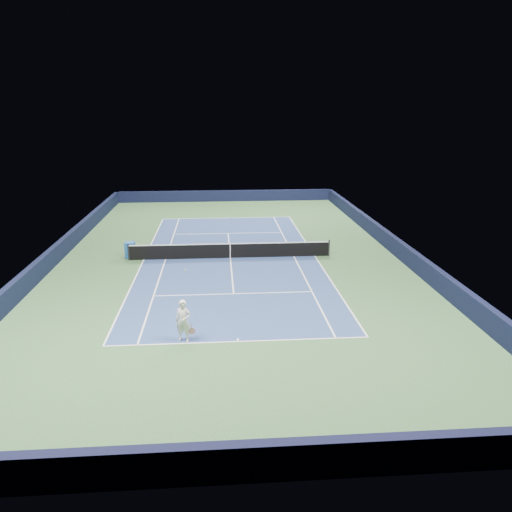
{
  "coord_description": "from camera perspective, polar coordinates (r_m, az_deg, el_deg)",
  "views": [
    {
      "loc": [
        -0.68,
        -30.61,
        9.38
      ],
      "look_at": [
        1.42,
        -3.0,
        1.0
      ],
      "focal_mm": 35.0,
      "sensor_mm": 36.0,
      "label": 1
    }
  ],
  "objects": [
    {
      "name": "service_line_far",
      "position": [
        38.18,
        -3.21,
        2.6
      ],
      "size": [
        8.23,
        0.08,
        0.0
      ],
      "primitive_type": "cube",
      "color": "white",
      "rests_on": "ground"
    },
    {
      "name": "service_line_near",
      "position": [
        25.97,
        -2.57,
        -4.33
      ],
      "size": [
        8.23,
        0.08,
        0.0
      ],
      "primitive_type": "cube",
      "color": "white",
      "rests_on": "ground"
    },
    {
      "name": "sideline_singles_right",
      "position": [
        32.37,
        4.35,
        -0.04
      ],
      "size": [
        0.08,
        23.77,
        0.0
      ],
      "primitive_type": "cube",
      "color": "white",
      "rests_on": "ground"
    },
    {
      "name": "ground",
      "position": [
        32.02,
        -2.95,
        -0.22
      ],
      "size": [
        40.0,
        40.0,
        0.0
      ],
      "primitive_type": "plane",
      "color": "#335830",
      "rests_on": "ground"
    },
    {
      "name": "sideline_doubles_right",
      "position": [
        32.6,
        6.73,
        0.01
      ],
      "size": [
        0.08,
        23.77,
        0.0
      ],
      "primitive_type": "cube",
      "color": "white",
      "rests_on": "ground"
    },
    {
      "name": "center_mark_far",
      "position": [
        43.37,
        -3.37,
        4.33
      ],
      "size": [
        0.08,
        0.3,
        0.0
      ],
      "primitive_type": "cube",
      "color": "white",
      "rests_on": "ground"
    },
    {
      "name": "tennis_player",
      "position": [
        20.85,
        -8.29,
        -7.36
      ],
      "size": [
        0.85,
        1.32,
        2.8
      ],
      "color": "white",
      "rests_on": "ground"
    },
    {
      "name": "court_surface",
      "position": [
        32.02,
        -2.95,
        -0.21
      ],
      "size": [
        10.97,
        23.77,
        0.01
      ],
      "primitive_type": "cube",
      "color": "navy",
      "rests_on": "ground"
    },
    {
      "name": "wall_right",
      "position": [
        33.87,
        15.67,
        1.09
      ],
      "size": [
        0.35,
        40.0,
        1.1
      ],
      "primitive_type": "cube",
      "color": "black",
      "rests_on": "ground"
    },
    {
      "name": "sideline_doubles_left",
      "position": [
        32.37,
        -12.7,
        -0.41
      ],
      "size": [
        0.08,
        23.77,
        0.0
      ],
      "primitive_type": "cube",
      "color": "white",
      "rests_on": "ground"
    },
    {
      "name": "sponsor_cube",
      "position": [
        32.93,
        -14.18,
        0.68
      ],
      "size": [
        0.63,
        0.57,
        1.02
      ],
      "color": "#1B55A5",
      "rests_on": "ground"
    },
    {
      "name": "wall_left",
      "position": [
        33.43,
        -21.85,
        0.29
      ],
      "size": [
        0.35,
        40.0,
        1.1
      ],
      "primitive_type": "cube",
      "color": "black",
      "rests_on": "ground"
    },
    {
      "name": "wall_far",
      "position": [
        51.2,
        -3.56,
        6.88
      ],
      "size": [
        22.0,
        0.35,
        1.1
      ],
      "primitive_type": "cube",
      "color": "black",
      "rests_on": "ground"
    },
    {
      "name": "wall_near",
      "position": [
        13.95,
        -0.64,
        -22.42
      ],
      "size": [
        22.0,
        0.35,
        1.1
      ],
      "primitive_type": "cube",
      "color": "black",
      "rests_on": "ground"
    },
    {
      "name": "center_service_line",
      "position": [
        32.02,
        -2.95,
        -0.2
      ],
      "size": [
        0.08,
        12.8,
        0.0
      ],
      "primitive_type": "cube",
      "color": "white",
      "rests_on": "ground"
    },
    {
      "name": "center_mark_near",
      "position": [
        21.08,
        -2.09,
        -9.56
      ],
      "size": [
        0.08,
        0.3,
        0.0
      ],
      "primitive_type": "cube",
      "color": "white",
      "rests_on": "ground"
    },
    {
      "name": "tennis_net",
      "position": [
        31.87,
        -2.96,
        0.65
      ],
      "size": [
        12.9,
        0.1,
        1.07
      ],
      "color": "black",
      "rests_on": "ground"
    },
    {
      "name": "baseline_far",
      "position": [
        43.52,
        -3.37,
        4.37
      ],
      "size": [
        10.97,
        0.08,
        0.0
      ],
      "primitive_type": "cube",
      "color": "white",
      "rests_on": "ground"
    },
    {
      "name": "baseline_near",
      "position": [
        20.95,
        -2.07,
        -9.75
      ],
      "size": [
        10.97,
        0.08,
        0.0
      ],
      "primitive_type": "cube",
      "color": "white",
      "rests_on": "ground"
    },
    {
      "name": "sideline_singles_left",
      "position": [
        32.19,
        -10.29,
        -0.36
      ],
      "size": [
        0.08,
        23.77,
        0.0
      ],
      "primitive_type": "cube",
      "color": "white",
      "rests_on": "ground"
    }
  ]
}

